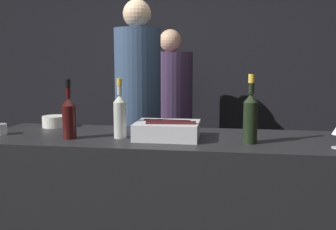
{
  "coord_description": "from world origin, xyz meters",
  "views": [
    {
      "loc": [
        0.31,
        -1.73,
        1.37
      ],
      "look_at": [
        0.0,
        0.35,
        1.07
      ],
      "focal_mm": 40.0,
      "sensor_mm": 36.0,
      "label": 1
    }
  ],
  "objects_px": {
    "rose_wine_bottle": "(120,114)",
    "person_blond_tee": "(138,107)",
    "bowl_white": "(55,121)",
    "red_wine_bottle_black_foil": "(69,116)",
    "champagne_bottle": "(250,116)",
    "candle_votive": "(1,129)",
    "person_in_hoodie": "(170,110)",
    "ice_bin_with_bottles": "(168,129)"
  },
  "relations": [
    {
      "from": "person_blond_tee",
      "to": "candle_votive",
      "type": "bearing_deg",
      "value": -170.81
    },
    {
      "from": "champagne_bottle",
      "to": "person_blond_tee",
      "type": "distance_m",
      "value": 1.14
    },
    {
      "from": "candle_votive",
      "to": "red_wine_bottle_black_foil",
      "type": "relative_size",
      "value": 0.21
    },
    {
      "from": "champagne_bottle",
      "to": "person_in_hoodie",
      "type": "height_order",
      "value": "person_in_hoodie"
    },
    {
      "from": "candle_votive",
      "to": "person_blond_tee",
      "type": "bearing_deg",
      "value": 51.73
    },
    {
      "from": "ice_bin_with_bottles",
      "to": "bowl_white",
      "type": "relative_size",
      "value": 2.21
    },
    {
      "from": "bowl_white",
      "to": "red_wine_bottle_black_foil",
      "type": "relative_size",
      "value": 0.48
    },
    {
      "from": "ice_bin_with_bottles",
      "to": "red_wine_bottle_black_foil",
      "type": "xyz_separation_m",
      "value": [
        -0.54,
        -0.08,
        0.08
      ]
    },
    {
      "from": "ice_bin_with_bottles",
      "to": "rose_wine_bottle",
      "type": "distance_m",
      "value": 0.28
    },
    {
      "from": "person_blond_tee",
      "to": "bowl_white",
      "type": "bearing_deg",
      "value": -173.33
    },
    {
      "from": "bowl_white",
      "to": "red_wine_bottle_black_foil",
      "type": "xyz_separation_m",
      "value": [
        0.25,
        -0.34,
        0.09
      ]
    },
    {
      "from": "champagne_bottle",
      "to": "red_wine_bottle_black_foil",
      "type": "bearing_deg",
      "value": -178.63
    },
    {
      "from": "person_blond_tee",
      "to": "champagne_bottle",
      "type": "bearing_deg",
      "value": -88.94
    },
    {
      "from": "candle_votive",
      "to": "rose_wine_bottle",
      "type": "xyz_separation_m",
      "value": [
        0.71,
        0.01,
        0.1
      ]
    },
    {
      "from": "person_in_hoodie",
      "to": "person_blond_tee",
      "type": "xyz_separation_m",
      "value": [
        -0.15,
        -0.72,
        0.11
      ]
    },
    {
      "from": "person_in_hoodie",
      "to": "champagne_bottle",
      "type": "bearing_deg",
      "value": -129.96
    },
    {
      "from": "red_wine_bottle_black_foil",
      "to": "champagne_bottle",
      "type": "xyz_separation_m",
      "value": [
        0.98,
        0.02,
        0.02
      ]
    },
    {
      "from": "ice_bin_with_bottles",
      "to": "red_wine_bottle_black_foil",
      "type": "bearing_deg",
      "value": -171.52
    },
    {
      "from": "ice_bin_with_bottles",
      "to": "person_blond_tee",
      "type": "xyz_separation_m",
      "value": [
        -0.35,
        0.77,
        0.02
      ]
    },
    {
      "from": "ice_bin_with_bottles",
      "to": "candle_votive",
      "type": "bearing_deg",
      "value": -178.08
    },
    {
      "from": "bowl_white",
      "to": "rose_wine_bottle",
      "type": "relative_size",
      "value": 0.48
    },
    {
      "from": "candle_votive",
      "to": "person_in_hoodie",
      "type": "bearing_deg",
      "value": 62.8
    },
    {
      "from": "bowl_white",
      "to": "person_in_hoodie",
      "type": "height_order",
      "value": "person_in_hoodie"
    },
    {
      "from": "rose_wine_bottle",
      "to": "person_blond_tee",
      "type": "distance_m",
      "value": 0.8
    },
    {
      "from": "rose_wine_bottle",
      "to": "person_in_hoodie",
      "type": "relative_size",
      "value": 0.2
    },
    {
      "from": "ice_bin_with_bottles",
      "to": "champagne_bottle",
      "type": "height_order",
      "value": "champagne_bottle"
    },
    {
      "from": "champagne_bottle",
      "to": "person_blond_tee",
      "type": "height_order",
      "value": "person_blond_tee"
    },
    {
      "from": "red_wine_bottle_black_foil",
      "to": "person_in_hoodie",
      "type": "xyz_separation_m",
      "value": [
        0.34,
        1.56,
        -0.16
      ]
    },
    {
      "from": "rose_wine_bottle",
      "to": "champagne_bottle",
      "type": "bearing_deg",
      "value": -2.87
    },
    {
      "from": "red_wine_bottle_black_foil",
      "to": "bowl_white",
      "type": "bearing_deg",
      "value": 126.11
    },
    {
      "from": "candle_votive",
      "to": "rose_wine_bottle",
      "type": "distance_m",
      "value": 0.72
    },
    {
      "from": "champagne_bottle",
      "to": "person_blond_tee",
      "type": "bearing_deg",
      "value": 133.6
    },
    {
      "from": "bowl_white",
      "to": "red_wine_bottle_black_foil",
      "type": "distance_m",
      "value": 0.43
    },
    {
      "from": "candle_votive",
      "to": "ice_bin_with_bottles",
      "type": "bearing_deg",
      "value": 1.92
    },
    {
      "from": "candle_votive",
      "to": "champagne_bottle",
      "type": "relative_size",
      "value": 0.19
    },
    {
      "from": "rose_wine_bottle",
      "to": "bowl_white",
      "type": "bearing_deg",
      "value": 151.52
    },
    {
      "from": "rose_wine_bottle",
      "to": "candle_votive",
      "type": "bearing_deg",
      "value": -179.07
    },
    {
      "from": "red_wine_bottle_black_foil",
      "to": "person_blond_tee",
      "type": "bearing_deg",
      "value": 77.38
    },
    {
      "from": "ice_bin_with_bottles",
      "to": "champagne_bottle",
      "type": "relative_size",
      "value": 0.97
    },
    {
      "from": "ice_bin_with_bottles",
      "to": "champagne_bottle",
      "type": "bearing_deg",
      "value": -7.32
    },
    {
      "from": "ice_bin_with_bottles",
      "to": "person_in_hoodie",
      "type": "bearing_deg",
      "value": 97.58
    },
    {
      "from": "candle_votive",
      "to": "person_in_hoodie",
      "type": "height_order",
      "value": "person_in_hoodie"
    }
  ]
}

